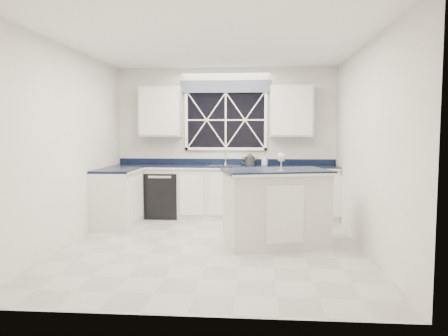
# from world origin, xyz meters

# --- Properties ---
(ground) EXTENTS (4.50, 4.50, 0.00)m
(ground) POSITION_xyz_m (0.00, 0.00, 0.00)
(ground) COLOR #B1B1AC
(ground) RESTS_ON ground
(back_wall) EXTENTS (4.00, 0.10, 2.70)m
(back_wall) POSITION_xyz_m (0.00, 2.25, 1.35)
(back_wall) COLOR silver
(back_wall) RESTS_ON ground
(base_cabinets) EXTENTS (3.99, 1.60, 0.90)m
(base_cabinets) POSITION_xyz_m (-0.33, 1.78, 0.45)
(base_cabinets) COLOR silver
(base_cabinets) RESTS_ON ground
(countertop) EXTENTS (3.98, 0.64, 0.04)m
(countertop) POSITION_xyz_m (0.00, 1.95, 0.92)
(countertop) COLOR black
(countertop) RESTS_ON base_cabinets
(dishwasher) EXTENTS (0.60, 0.58, 0.82)m
(dishwasher) POSITION_xyz_m (-1.10, 1.95, 0.41)
(dishwasher) COLOR black
(dishwasher) RESTS_ON ground
(window) EXTENTS (1.65, 0.09, 1.26)m
(window) POSITION_xyz_m (0.00, 2.20, 1.83)
(window) COLOR black
(window) RESTS_ON ground
(upper_cabinets) EXTENTS (3.10, 0.34, 0.90)m
(upper_cabinets) POSITION_xyz_m (0.00, 2.08, 1.90)
(upper_cabinets) COLOR silver
(upper_cabinets) RESTS_ON ground
(faucet) EXTENTS (0.05, 0.20, 0.30)m
(faucet) POSITION_xyz_m (0.00, 2.14, 1.10)
(faucet) COLOR silver
(faucet) RESTS_ON countertop
(island) EXTENTS (1.56, 1.17, 1.03)m
(island) POSITION_xyz_m (0.84, 0.14, 0.52)
(island) COLOR silver
(island) RESTS_ON ground
(rug) EXTENTS (1.27, 0.93, 0.02)m
(rug) POSITION_xyz_m (0.72, 0.94, 0.01)
(rug) COLOR #B7B6B2
(rug) RESTS_ON ground
(kettle) EXTENTS (0.31, 0.23, 0.22)m
(kettle) POSITION_xyz_m (0.44, 2.05, 1.04)
(kettle) COLOR #313133
(kettle) RESTS_ON countertop
(wine_glass) EXTENTS (0.10, 0.10, 0.25)m
(wine_glass) POSITION_xyz_m (0.90, -0.01, 1.21)
(wine_glass) COLOR white
(wine_glass) RESTS_ON island
(soap_bottle) EXTENTS (0.11, 0.12, 0.20)m
(soap_bottle) POSITION_xyz_m (0.71, 2.09, 1.04)
(soap_bottle) COLOR silver
(soap_bottle) RESTS_ON countertop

